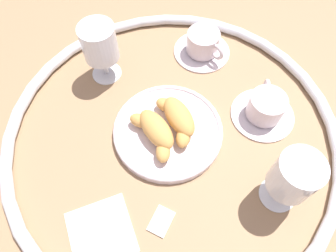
# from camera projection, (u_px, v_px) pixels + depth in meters

# --- Properties ---
(ground_plane) EXTENTS (2.20, 2.20, 0.00)m
(ground_plane) POSITION_uv_depth(u_px,v_px,m) (172.00, 135.00, 0.66)
(ground_plane) COLOR #997551
(table_chrome_rim) EXTENTS (0.69, 0.69, 0.02)m
(table_chrome_rim) POSITION_uv_depth(u_px,v_px,m) (172.00, 132.00, 0.65)
(table_chrome_rim) COLOR silver
(table_chrome_rim) RESTS_ON ground_plane
(pastry_plate) EXTENTS (0.23, 0.23, 0.02)m
(pastry_plate) POSITION_uv_depth(u_px,v_px,m) (168.00, 131.00, 0.65)
(pastry_plate) COLOR silver
(pastry_plate) RESTS_ON ground_plane
(croissant_large) EXTENTS (0.13, 0.08, 0.04)m
(croissant_large) POSITION_uv_depth(u_px,v_px,m) (178.00, 118.00, 0.63)
(croissant_large) COLOR #D6994C
(croissant_large) RESTS_ON pastry_plate
(croissant_small) EXTENTS (0.13, 0.09, 0.04)m
(croissant_small) POSITION_uv_depth(u_px,v_px,m) (155.00, 132.00, 0.62)
(croissant_small) COLOR #D6994C
(croissant_small) RESTS_ON pastry_plate
(coffee_cup_near) EXTENTS (0.14, 0.14, 0.06)m
(coffee_cup_near) POSITION_uv_depth(u_px,v_px,m) (265.00, 108.00, 0.66)
(coffee_cup_near) COLOR silver
(coffee_cup_near) RESTS_ON ground_plane
(coffee_cup_far) EXTENTS (0.14, 0.14, 0.06)m
(coffee_cup_far) POSITION_uv_depth(u_px,v_px,m) (203.00, 45.00, 0.75)
(coffee_cup_far) COLOR silver
(coffee_cup_far) RESTS_ON ground_plane
(juice_glass_left) EXTENTS (0.08, 0.08, 0.14)m
(juice_glass_left) POSITION_uv_depth(u_px,v_px,m) (100.00, 45.00, 0.66)
(juice_glass_left) COLOR white
(juice_glass_left) RESTS_ON ground_plane
(juice_glass_right) EXTENTS (0.08, 0.08, 0.14)m
(juice_glass_right) POSITION_uv_depth(u_px,v_px,m) (294.00, 177.00, 0.51)
(juice_glass_right) COLOR white
(juice_glass_right) RESTS_ON ground_plane
(sugar_packet) EXTENTS (0.06, 0.06, 0.01)m
(sugar_packet) POSITION_uv_depth(u_px,v_px,m) (161.00, 221.00, 0.57)
(sugar_packet) COLOR white
(sugar_packet) RESTS_ON ground_plane
(folded_napkin) EXTENTS (0.12, 0.12, 0.01)m
(folded_napkin) POSITION_uv_depth(u_px,v_px,m) (101.00, 232.00, 0.56)
(folded_napkin) COLOR silver
(folded_napkin) RESTS_ON ground_plane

